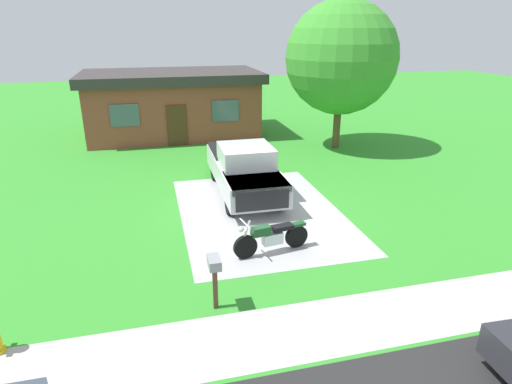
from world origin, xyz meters
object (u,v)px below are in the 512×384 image
motorcycle (271,237)px  mailbox (214,269)px  pickup_truck (244,168)px  shade_tree (341,58)px  neighbor_house (173,103)px

motorcycle → mailbox: size_ratio=1.74×
pickup_truck → mailbox: (-2.13, -6.76, 0.03)m
shade_tree → pickup_truck: bearing=-139.4°
mailbox → shade_tree: size_ratio=0.18×
mailbox → neighbor_house: bearing=89.0°
shade_tree → mailbox: bearing=-124.3°
pickup_truck → shade_tree: shade_tree is taller
mailbox → neighbor_house: size_ratio=0.13×
neighbor_house → motorcycle: bearing=-83.8°
motorcycle → mailbox: (-1.87, -2.11, 0.51)m
motorcycle → neighbor_house: bearing=96.2°
pickup_truck → mailbox: size_ratio=4.48×
motorcycle → shade_tree: (6.21, 9.75, 3.92)m
pickup_truck → mailbox: bearing=-107.5°
pickup_truck → mailbox: pickup_truck is taller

